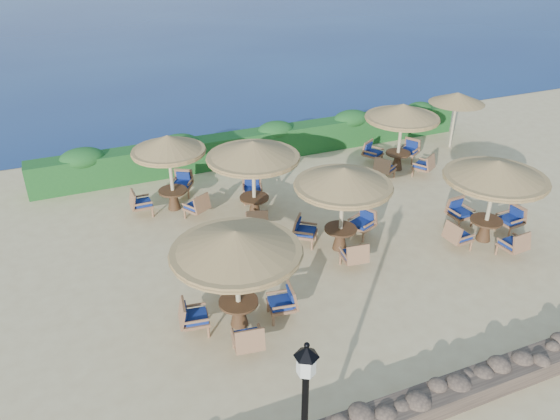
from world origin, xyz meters
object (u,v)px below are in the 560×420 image
(cafe_set_1, at_px, (343,191))
(cafe_set_2, at_px, (494,185))
(cafe_set_4, at_px, (253,159))
(extra_parasol, at_px, (457,98))
(cafe_set_3, at_px, (170,160))
(cafe_set_5, at_px, (401,125))
(cafe_set_0, at_px, (237,260))

(cafe_set_1, distance_m, cafe_set_2, 4.50)
(cafe_set_4, bearing_deg, cafe_set_1, -60.36)
(cafe_set_4, bearing_deg, extra_parasol, 13.87)
(extra_parasol, height_order, cafe_set_2, cafe_set_2)
(extra_parasol, xyz_separation_m, cafe_set_4, (-9.90, -2.44, -0.12))
(cafe_set_1, relative_size, cafe_set_4, 0.95)
(cafe_set_2, distance_m, cafe_set_3, 10.07)
(extra_parasol, distance_m, cafe_set_1, 9.83)
(cafe_set_5, bearing_deg, cafe_set_4, -168.09)
(extra_parasol, distance_m, cafe_set_2, 7.70)
(cafe_set_1, height_order, cafe_set_4, same)
(cafe_set_0, xyz_separation_m, cafe_set_1, (3.90, 2.08, 0.03))
(cafe_set_3, relative_size, cafe_set_5, 0.98)
(cafe_set_4, distance_m, cafe_set_5, 6.62)
(cafe_set_1, bearing_deg, cafe_set_3, 131.98)
(cafe_set_4, bearing_deg, cafe_set_0, -114.52)
(cafe_set_0, bearing_deg, cafe_set_4, 65.48)
(extra_parasol, xyz_separation_m, cafe_set_3, (-12.24, -0.90, -0.36))
(cafe_set_0, distance_m, cafe_set_2, 8.25)
(cafe_set_3, bearing_deg, cafe_set_4, -33.39)
(cafe_set_2, relative_size, cafe_set_5, 1.07)
(extra_parasol, xyz_separation_m, cafe_set_5, (-3.42, -1.08, -0.34))
(extra_parasol, relative_size, cafe_set_3, 0.87)
(cafe_set_1, height_order, cafe_set_2, same)
(cafe_set_2, relative_size, cafe_set_3, 1.09)
(cafe_set_3, xyz_separation_m, cafe_set_5, (8.82, -0.18, 0.02))
(cafe_set_4, bearing_deg, cafe_set_3, 146.61)
(cafe_set_0, relative_size, cafe_set_4, 1.03)
(extra_parasol, relative_size, cafe_set_2, 0.79)
(cafe_set_1, height_order, cafe_set_5, same)
(extra_parasol, height_order, cafe_set_0, cafe_set_0)
(cafe_set_1, bearing_deg, cafe_set_4, 119.64)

